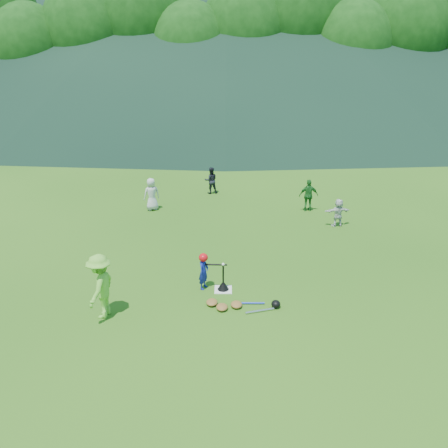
# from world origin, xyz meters

# --- Properties ---
(ground) EXTENTS (120.00, 120.00, 0.00)m
(ground) POSITION_xyz_m (0.00, 0.00, 0.00)
(ground) COLOR #255313
(ground) RESTS_ON ground
(home_plate) EXTENTS (0.45, 0.45, 0.02)m
(home_plate) POSITION_xyz_m (0.00, 0.00, 0.01)
(home_plate) COLOR silver
(home_plate) RESTS_ON ground
(baseball) EXTENTS (0.08, 0.08, 0.08)m
(baseball) POSITION_xyz_m (0.00, 0.00, 0.74)
(baseball) COLOR white
(baseball) RESTS_ON batting_tee
(batter_child) EXTENTS (0.35, 0.41, 0.96)m
(batter_child) POSITION_xyz_m (-0.51, 0.10, 0.48)
(batter_child) COLOR navy
(batter_child) RESTS_ON ground
(adult_coach) EXTENTS (0.71, 1.07, 1.55)m
(adult_coach) POSITION_xyz_m (-2.79, -1.24, 0.77)
(adult_coach) COLOR #71BF38
(adult_coach) RESTS_ON ground
(fielder_a) EXTENTS (0.75, 0.64, 1.29)m
(fielder_a) POSITION_xyz_m (-2.90, 6.52, 0.65)
(fielder_a) COLOR #B9B9B9
(fielder_a) RESTS_ON ground
(fielder_b) EXTENTS (0.65, 0.55, 1.19)m
(fielder_b) POSITION_xyz_m (-0.63, 8.87, 0.59)
(fielder_b) COLOR black
(fielder_b) RESTS_ON ground
(fielder_c) EXTENTS (0.76, 0.35, 1.27)m
(fielder_c) POSITION_xyz_m (3.30, 6.46, 0.63)
(fielder_c) COLOR #1D6222
(fielder_c) RESTS_ON ground
(fielder_d) EXTENTS (0.98, 0.47, 1.02)m
(fielder_d) POSITION_xyz_m (4.07, 4.75, 0.51)
(fielder_d) COLOR silver
(fielder_d) RESTS_ON ground
(batting_tee) EXTENTS (0.30, 0.30, 0.68)m
(batting_tee) POSITION_xyz_m (0.00, 0.00, 0.13)
(batting_tee) COLOR black
(batting_tee) RESTS_ON home_plate
(batter_gear) EXTENTS (0.73, 0.26, 0.32)m
(batter_gear) POSITION_xyz_m (-0.49, 0.09, 0.87)
(batter_gear) COLOR red
(batter_gear) RESTS_ON ground
(equipment_pile) EXTENTS (1.80, 0.62, 0.19)m
(equipment_pile) POSITION_xyz_m (0.33, -0.85, 0.07)
(equipment_pile) COLOR olive
(equipment_pile) RESTS_ON ground
(outfield_fence) EXTENTS (70.07, 0.08, 1.33)m
(outfield_fence) POSITION_xyz_m (0.00, 28.00, 0.70)
(outfield_fence) COLOR gray
(outfield_fence) RESTS_ON ground
(tree_line) EXTENTS (70.04, 11.40, 14.82)m
(tree_line) POSITION_xyz_m (0.20, 33.83, 8.21)
(tree_line) COLOR #382314
(tree_line) RESTS_ON ground
(distant_hills) EXTENTS (155.00, 140.00, 32.00)m
(distant_hills) POSITION_xyz_m (-7.63, 81.81, 14.98)
(distant_hills) COLOR black
(distant_hills) RESTS_ON ground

